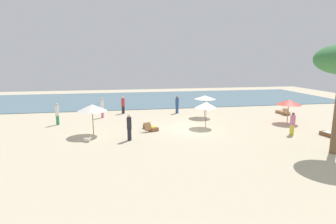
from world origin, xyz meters
TOP-DOWN VIEW (x-y plane):
  - ground_plane at (0.00, 0.00)m, footprint 60.00×60.00m
  - ocean_water at (0.00, 17.00)m, footprint 48.00×16.00m
  - umbrella_0 at (8.94, 0.46)m, footprint 2.09×2.09m
  - umbrella_1 at (2.50, 4.10)m, footprint 2.04×2.04m
  - umbrella_2 at (1.36, 0.25)m, footprint 1.83×1.83m
  - umbrella_3 at (-7.55, -0.41)m, footprint 2.14×2.14m
  - lounger_0 at (9.39, -4.13)m, footprint 0.87×1.74m
  - lounger_1 at (-3.23, 0.21)m, footprint 1.22×1.76m
  - lounger_2 at (10.85, 4.03)m, footprint 0.80×1.76m
  - person_0 at (-5.24, 7.28)m, footprint 0.38×0.38m
  - person_1 at (-10.84, 3.31)m, footprint 0.43×0.43m
  - person_2 at (-7.24, 5.57)m, footprint 0.31×0.31m
  - person_3 at (-4.97, -2.33)m, footprint 0.46×0.46m
  - person_4 at (6.96, -3.04)m, footprint 0.51×0.51m
  - person_5 at (0.28, 6.45)m, footprint 0.38×0.38m
  - dog at (-7.82, -2.17)m, footprint 0.61×0.51m

SIDE VIEW (x-z plane):
  - ground_plane at x=0.00m, z-range 0.00..0.00m
  - ocean_water at x=0.00m, z-range 0.00..0.06m
  - dog at x=-7.82m, z-range 0.01..0.30m
  - lounger_2 at x=10.85m, z-range -0.17..0.51m
  - lounger_1 at x=-3.23m, z-range -0.18..0.53m
  - lounger_0 at x=9.39m, z-range -0.18..0.54m
  - person_4 at x=6.96m, z-range 0.00..1.69m
  - person_0 at x=-5.24m, z-range 0.01..1.79m
  - person_5 at x=0.28m, z-range 0.01..1.80m
  - person_3 at x=-4.97m, z-range 0.02..1.85m
  - person_1 at x=-10.84m, z-range 0.03..1.91m
  - person_2 at x=-7.24m, z-range 0.04..2.00m
  - umbrella_0 at x=8.94m, z-range 0.81..2.89m
  - umbrella_2 at x=1.36m, z-range 0.80..2.91m
  - umbrella_1 at x=2.50m, z-range 0.88..2.99m
  - umbrella_3 at x=-7.55m, z-range 0.89..3.17m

